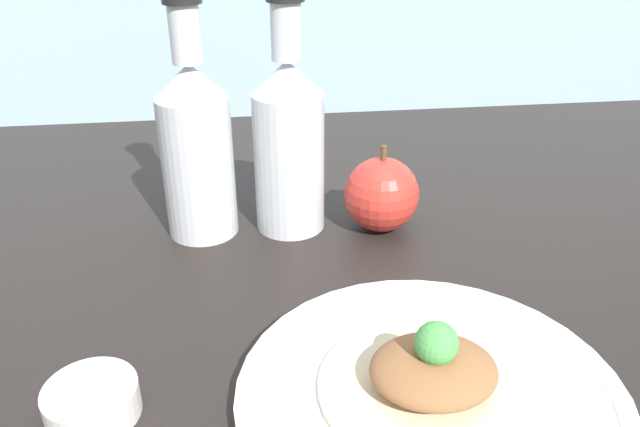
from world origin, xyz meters
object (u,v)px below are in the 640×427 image
(cider_bottle_left, at_px, (196,145))
(plated_food, at_px, (433,373))
(apple, at_px, (382,194))
(dipping_bowl, at_px, (92,401))
(cider_bottle_right, at_px, (289,141))
(plate, at_px, (431,396))

(cider_bottle_left, bearing_deg, plated_food, -58.94)
(apple, bearing_deg, dipping_bowl, -136.98)
(plated_food, distance_m, cider_bottle_left, 0.36)
(cider_bottle_right, bearing_deg, cider_bottle_left, 180.00)
(cider_bottle_left, height_order, dipping_bowl, cider_bottle_left)
(plate, distance_m, cider_bottle_left, 0.36)
(cider_bottle_right, bearing_deg, plate, -74.95)
(cider_bottle_right, bearing_deg, plated_food, -74.95)
(apple, relative_size, dipping_bowl, 1.45)
(plate, height_order, plated_food, plated_food)
(cider_bottle_right, relative_size, apple, 2.59)
(plated_food, xyz_separation_m, cider_bottle_right, (-0.08, 0.30, 0.07))
(plated_food, distance_m, apple, 0.28)
(cider_bottle_right, xyz_separation_m, apple, (0.10, -0.02, -0.06))
(plated_food, bearing_deg, cider_bottle_left, 121.06)
(plate, bearing_deg, apple, 85.59)
(cider_bottle_right, distance_m, apple, 0.12)
(plate, xyz_separation_m, dipping_bowl, (-0.25, 0.02, 0.00))
(plated_food, relative_size, cider_bottle_left, 0.65)
(plate, distance_m, plated_food, 0.02)
(apple, xyz_separation_m, dipping_bowl, (-0.28, -0.26, -0.03))
(plate, bearing_deg, cider_bottle_right, 105.05)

